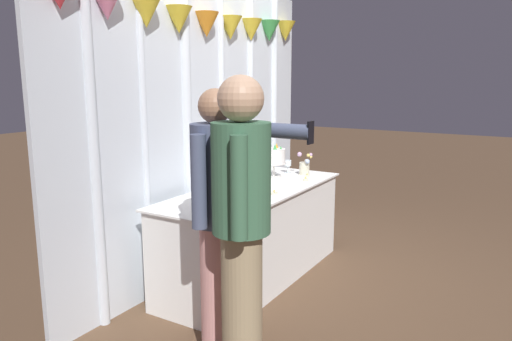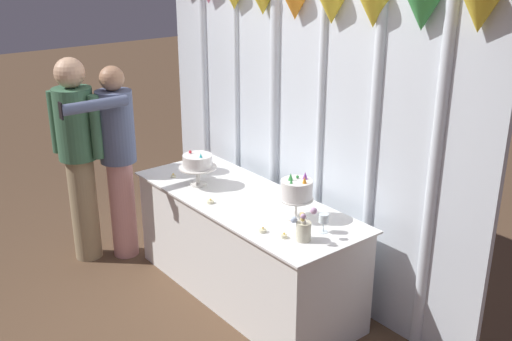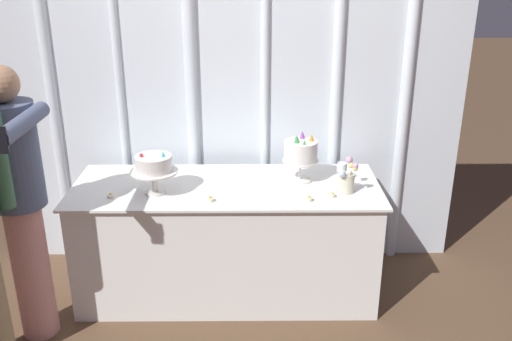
% 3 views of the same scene
% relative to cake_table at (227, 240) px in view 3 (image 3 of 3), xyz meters
% --- Properties ---
extents(ground_plane, '(24.00, 24.00, 0.00)m').
position_rel_cake_table_xyz_m(ground_plane, '(0.00, -0.10, -0.39)').
color(ground_plane, brown).
extents(draped_curtain, '(3.23, 0.21, 2.48)m').
position_rel_cake_table_xyz_m(draped_curtain, '(0.01, 0.49, 1.00)').
color(draped_curtain, silver).
rests_on(draped_curtain, ground_plane).
extents(cake_table, '(1.93, 0.73, 0.77)m').
position_rel_cake_table_xyz_m(cake_table, '(0.00, 0.00, 0.00)').
color(cake_table, white).
rests_on(cake_table, ground_plane).
extents(cake_display_nearleft, '(0.29, 0.29, 0.27)m').
position_rel_cake_table_xyz_m(cake_display_nearleft, '(-0.42, -0.12, 0.56)').
color(cake_display_nearleft, silver).
rests_on(cake_display_nearleft, cake_table).
extents(cake_display_nearright, '(0.23, 0.23, 0.31)m').
position_rel_cake_table_xyz_m(cake_display_nearright, '(0.47, 0.07, 0.58)').
color(cake_display_nearright, silver).
rests_on(cake_display_nearright, cake_table).
extents(wine_glass, '(0.06, 0.06, 0.12)m').
position_rel_cake_table_xyz_m(wine_glass, '(0.73, 0.06, 0.47)').
color(wine_glass, silver).
rests_on(wine_glass, cake_table).
extents(flower_vase, '(0.11, 0.15, 0.21)m').
position_rel_cake_table_xyz_m(flower_vase, '(0.74, -0.11, 0.47)').
color(flower_vase, beige).
rests_on(flower_vase, cake_table).
extents(tealight_far_left, '(0.04, 0.04, 0.03)m').
position_rel_cake_table_xyz_m(tealight_far_left, '(-0.68, -0.18, 0.39)').
color(tealight_far_left, beige).
rests_on(tealight_far_left, cake_table).
extents(tealight_near_left, '(0.05, 0.05, 0.04)m').
position_rel_cake_table_xyz_m(tealight_near_left, '(-0.08, -0.24, 0.39)').
color(tealight_near_left, beige).
rests_on(tealight_near_left, cake_table).
extents(tealight_near_right, '(0.05, 0.05, 0.04)m').
position_rel_cake_table_xyz_m(tealight_near_right, '(0.49, -0.24, 0.39)').
color(tealight_near_right, beige).
rests_on(tealight_near_right, cake_table).
extents(tealight_far_right, '(0.04, 0.04, 0.04)m').
position_rel_cake_table_xyz_m(tealight_far_right, '(0.64, -0.18, 0.40)').
color(tealight_far_right, beige).
rests_on(tealight_far_right, cake_table).
extents(guest_girl_blue_dress, '(0.45, 0.65, 1.61)m').
position_rel_cake_table_xyz_m(guest_girl_blue_dress, '(-1.11, -0.43, 0.52)').
color(guest_girl_blue_dress, '#D6938E').
rests_on(guest_girl_blue_dress, ground_plane).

